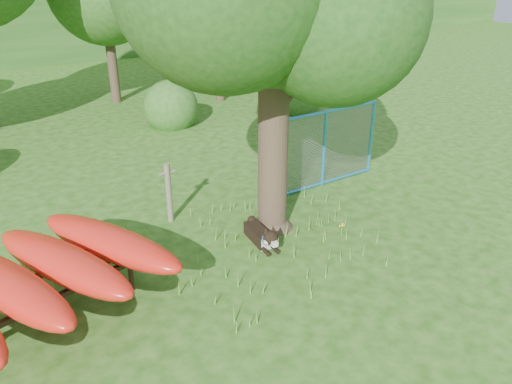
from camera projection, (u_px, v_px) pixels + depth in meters
ground at (284, 269)px, 8.87m from camera, size 80.00×80.00×0.00m
wooden_post at (169, 191)px, 10.25m from camera, size 0.35×0.12×1.29m
kayak_rack at (36, 274)px, 7.30m from camera, size 4.16×3.72×1.07m
husky_dog at (263, 236)px, 9.56m from camera, size 0.42×1.22×0.55m
fence_section at (324, 149)px, 11.81m from camera, size 3.22×0.10×3.13m
wildflower_clump at (342, 226)px, 9.89m from camera, size 0.12×0.10×0.25m
shrub_right at (297, 112)px, 18.17m from camera, size 1.80×1.80×1.80m
shrub_mid at (172, 125)px, 16.68m from camera, size 1.80×1.80×1.80m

